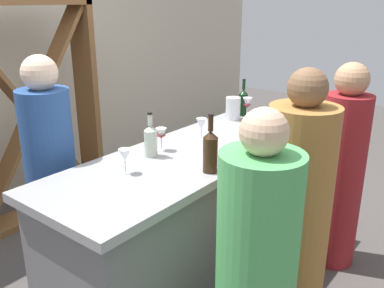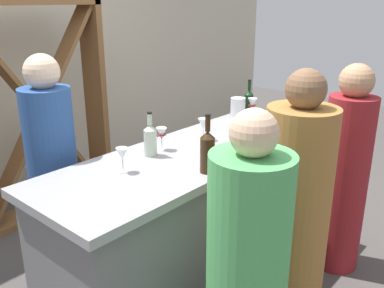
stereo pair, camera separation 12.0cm
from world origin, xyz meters
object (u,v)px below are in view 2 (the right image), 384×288
Objects in this scene: person_right_guest at (295,214)px; wine_bottle_leftmost_clear_pale at (150,139)px; wine_glass_near_left at (122,155)px; wine_bottle_center_dark_green at (249,102)px; person_center_guest at (247,277)px; person_left_guest at (344,177)px; wine_bottle_second_left_amber_brown at (207,151)px; wine_glass_near_right at (252,104)px; water_pitcher at (238,109)px; person_server_behind at (55,184)px; wine_glass_far_left at (161,134)px; wine_rack at (39,112)px; wine_glass_near_center at (203,124)px.

wine_bottle_leftmost_clear_pale is at bearing 14.96° from person_right_guest.
wine_bottle_center_dark_green is at bearing 5.34° from wine_glass_near_left.
person_center_guest is at bearing 91.09° from person_right_guest.
wine_bottle_second_left_amber_brown is at bearing 75.32° from person_left_guest.
wine_glass_near_right is 0.11× the size of person_right_guest.
person_server_behind is at bearing 162.41° from water_pitcher.
wine_glass_near_left is at bearing -166.72° from wine_glass_far_left.
wine_glass_near_right is 1.16m from person_right_guest.
wine_glass_near_right is 0.11× the size of person_server_behind.
water_pitcher is 1.47m from person_server_behind.
person_center_guest is (-0.28, -0.90, -0.38)m from wine_bottle_leftmost_clear_pale.
water_pitcher is at bearing 3.64° from wine_bottle_leftmost_clear_pale.
wine_rack is 1.69m from water_pitcher.
person_server_behind reaches higher than person_center_guest.
wine_bottle_second_left_amber_brown is 1.86× the size of water_pitcher.
wine_bottle_center_dark_green is 1.25m from person_right_guest.
wine_bottle_leftmost_clear_pale is at bearing -12.73° from person_center_guest.
wine_bottle_center_dark_green is (1.03, -1.44, 0.12)m from wine_rack.
wine_bottle_center_dark_green is 1.69× the size of water_pitcher.
wine_glass_far_left is 0.88m from water_pitcher.
wine_bottle_second_left_amber_brown is 1.15m from person_left_guest.
wine_bottle_second_left_amber_brown is at bearing 40.56° from person_server_behind.
wine_glass_near_center is (0.32, -1.55, 0.12)m from wine_rack.
person_left_guest is at bearing -29.29° from wine_glass_near_left.
person_right_guest is (0.22, -2.32, -0.24)m from wine_rack.
person_right_guest reaches higher than water_pitcher.
person_center_guest is at bearing -145.92° from wine_bottle_center_dark_green.
person_right_guest is at bearing 96.28° from person_left_guest.
person_right_guest is at bearing -97.97° from wine_glass_near_center.
water_pitcher is at bearing 179.83° from wine_bottle_center_dark_green.
wine_bottle_leftmost_clear_pale reaches higher than wine_glass_near_center.
person_right_guest reaches higher than wine_glass_near_left.
person_left_guest is 1.33m from person_center_guest.
wine_bottle_second_left_amber_brown is at bearing -27.82° from person_center_guest.
water_pitcher is (0.88, -1.44, 0.10)m from wine_rack.
wine_bottle_second_left_amber_brown is at bearing 31.14° from person_right_guest.
water_pitcher is at bearing 2.63° from wine_glass_far_left.
person_left_guest is (0.93, -2.31, -0.24)m from wine_rack.
wine_bottle_second_left_amber_brown reaches higher than wine_glass_near_left.
wine_rack is 2.51m from person_left_guest.
person_server_behind is (-0.49, 0.48, -0.31)m from wine_glass_far_left.
wine_rack is at bearing 121.52° from water_pitcher.
wine_glass_near_center reaches higher than wine_glass_near_left.
wine_glass_near_left is 1.37m from wine_glass_near_right.
person_server_behind is (-0.09, 1.40, 0.07)m from person_center_guest.
wine_bottle_center_dark_green is 0.95m from person_left_guest.
wine_bottle_center_dark_green is at bearing 3.15° from wine_bottle_leftmost_clear_pale.
person_center_guest reaches higher than wine_glass_near_left.
wine_glass_far_left is at bearing 63.16° from person_server_behind.
wine_glass_near_right is 0.12× the size of person_center_guest.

